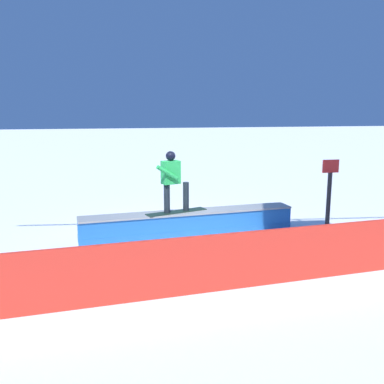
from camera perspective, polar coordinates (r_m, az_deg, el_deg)
ground_plane at (r=10.23m, az=-0.39°, el=-5.99°), size 120.00×120.00×0.00m
grind_box at (r=10.15m, az=-0.40°, el=-4.47°), size 5.16×0.96×0.62m
snowboarder at (r=9.78m, az=-2.64°, el=1.67°), size 1.51×0.74×1.44m
safety_fence at (r=7.21m, az=4.84°, el=-9.31°), size 11.76×0.96×0.98m
trail_marker at (r=10.43m, az=17.88°, el=-0.55°), size 0.40×0.10×1.86m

